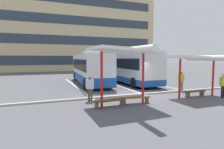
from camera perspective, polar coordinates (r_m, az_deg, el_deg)
ground_plane at (r=15.09m, az=9.36°, el=-5.84°), size 160.00×160.00×0.00m
terminal_building at (r=49.38m, az=-12.66°, el=11.67°), size 40.41×13.30×20.14m
coach_bus_0 at (r=20.88m, az=-6.66°, el=1.73°), size 3.21×10.63×3.60m
coach_bus_1 at (r=22.28m, az=3.92°, el=2.20°), size 2.64×12.28×3.69m
lane_stripe_0 at (r=19.24m, az=-10.93°, el=-3.53°), size 0.16×14.00×0.01m
lane_stripe_1 at (r=20.41m, az=0.68°, el=-2.96°), size 0.16×14.00×0.01m
lane_stripe_2 at (r=22.30m, az=10.67°, el=-2.37°), size 0.16×14.00×0.01m
waiting_shelter_0 at (r=10.87m, az=4.08°, el=6.87°), size 3.70×4.71×3.45m
bench_0 at (r=10.96m, az=-0.72°, el=-8.04°), size 1.97×0.62×0.45m
bench_1 at (r=11.89m, az=7.11°, el=-7.07°), size 1.85×0.63×0.45m
waiting_shelter_1 at (r=14.72m, az=25.22°, el=4.34°), size 4.15×4.40×3.00m
bench_2 at (r=15.20m, az=23.75°, el=-4.83°), size 1.68×0.44×0.45m
platform_kerb at (r=14.84m, az=9.91°, el=-5.79°), size 44.00×0.24×0.12m
waiting_passenger_0 at (r=12.33m, az=-6.66°, el=-3.74°), size 0.52×0.42×1.65m
waiting_passenger_1 at (r=17.04m, az=20.15°, el=-1.46°), size 0.45×0.54×1.71m
waiting_passenger_2 at (r=15.53m, az=30.57°, el=-2.40°), size 0.51×0.24×1.73m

